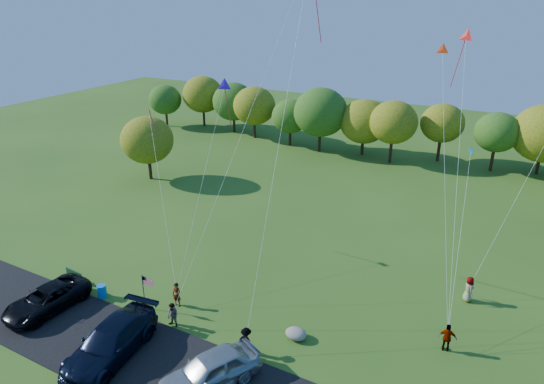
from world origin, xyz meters
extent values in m
plane|color=#2F5719|center=(0.00, 0.00, 0.00)|extent=(140.00, 140.00, 0.00)
cube|color=black|center=(0.00, -4.00, 0.03)|extent=(44.00, 6.00, 0.06)
cylinder|color=#382214|center=(-34.73, 39.73, 1.16)|extent=(0.36, 0.36, 2.32)
ellipsoid|color=#265717|center=(-34.73, 39.73, 4.17)|extent=(5.71, 5.71, 5.14)
cylinder|color=#382214|center=(-29.83, 38.92, 1.60)|extent=(0.36, 0.36, 3.19)
ellipsoid|color=#265717|center=(-29.83, 38.92, 5.08)|extent=(5.80, 5.80, 5.22)
cylinder|color=#382214|center=(-24.65, 38.37, 1.49)|extent=(0.36, 0.36, 2.99)
ellipsoid|color=#265717|center=(-24.65, 38.37, 4.74)|extent=(5.39, 5.39, 4.85)
cylinder|color=#382214|center=(-20.62, 36.12, 1.21)|extent=(0.36, 0.36, 2.42)
ellipsoid|color=#365C17|center=(-20.62, 36.12, 4.50)|extent=(6.38, 6.38, 5.74)
cylinder|color=#382214|center=(-15.80, 36.12, 1.31)|extent=(0.36, 0.36, 2.62)
ellipsoid|color=#365C17|center=(-15.80, 36.12, 4.69)|extent=(6.40, 6.40, 5.76)
cylinder|color=#382214|center=(-10.56, 38.98, 1.44)|extent=(0.36, 0.36, 2.89)
ellipsoid|color=#365C17|center=(-10.56, 38.98, 4.59)|extent=(5.24, 5.24, 4.71)
cylinder|color=#382214|center=(-4.64, 38.88, 1.22)|extent=(0.36, 0.36, 2.45)
ellipsoid|color=#365C17|center=(-4.64, 38.88, 4.48)|extent=(6.26, 6.26, 5.64)
cylinder|color=#382214|center=(0.32, 36.35, 1.58)|extent=(0.36, 0.36, 3.17)
ellipsoid|color=#265717|center=(0.32, 36.35, 5.36)|extent=(6.73, 6.73, 6.06)
cylinder|color=#382214|center=(4.38, 36.58, 1.43)|extent=(0.36, 0.36, 2.86)
ellipsoid|color=#265717|center=(4.38, 36.58, 4.75)|extent=(5.80, 5.80, 5.22)
cylinder|color=#382214|center=(9.88, 39.08, 1.46)|extent=(0.36, 0.36, 2.91)
ellipsoid|color=#365C17|center=(9.88, 39.08, 4.80)|extent=(5.81, 5.81, 5.23)
cylinder|color=#382214|center=(14.61, 39.78, 1.22)|extent=(0.36, 0.36, 2.44)
ellipsoid|color=#365C17|center=(14.61, 39.78, 4.56)|extent=(6.51, 6.51, 5.86)
cylinder|color=#382214|center=(-22.00, 18.00, 1.30)|extent=(0.36, 0.36, 2.60)
ellipsoid|color=#365C17|center=(-22.00, 18.00, 4.42)|extent=(5.60, 5.60, 5.04)
imported|color=black|center=(-11.62, -3.40, 0.83)|extent=(2.85, 5.65, 1.53)
imported|color=black|center=(-4.77, -4.58, 1.01)|extent=(3.47, 6.82, 1.90)
imported|color=#ADB4B8|center=(1.35, -3.72, 0.99)|extent=(4.36, 5.88, 1.86)
imported|color=#4C4C59|center=(-4.61, 0.99, 0.83)|extent=(0.65, 0.46, 1.67)
imported|color=#4C4C59|center=(-3.48, -0.80, 0.80)|extent=(0.79, 0.62, 1.60)
imported|color=#4C4C59|center=(1.69, -0.66, 0.82)|extent=(1.11, 0.70, 1.64)
imported|color=#4C4C59|center=(11.63, 4.95, 0.88)|extent=(1.09, 0.59, 1.76)
imported|color=#4C4C59|center=(11.96, 10.64, 0.90)|extent=(0.94, 1.05, 1.80)
cube|color=#153B21|center=(-12.79, -0.10, 0.39)|extent=(1.66, 0.22, 0.06)
cube|color=#153B21|center=(-12.79, -0.27, 0.66)|extent=(1.66, 0.16, 0.51)
cube|color=#153B21|center=(-13.48, -0.10, 0.19)|extent=(0.10, 0.42, 0.39)
cube|color=#153B21|center=(-12.10, -0.10, 0.19)|extent=(0.10, 0.42, 0.39)
cylinder|color=blue|center=(-9.65, -0.69, 0.46)|extent=(0.61, 0.61, 0.91)
cylinder|color=black|center=(-6.27, -0.24, 1.24)|extent=(0.05, 0.05, 2.49)
cube|color=red|center=(-5.82, -0.24, 2.14)|extent=(0.90, 0.60, 0.02)
cube|color=navy|center=(-6.09, -0.23, 2.32)|extent=(0.36, 0.02, 0.28)
ellipsoid|color=#9D9989|center=(3.63, 1.77, 0.33)|extent=(1.30, 1.02, 0.65)
cone|color=#4814CF|center=(-4.91, 7.80, 13.24)|extent=(1.07, 0.77, 0.97)
cone|color=#FF4410|center=(8.19, 11.46, 15.88)|extent=(0.87, 0.47, 0.78)
cone|color=red|center=(8.87, 15.32, 16.39)|extent=(1.14, 0.77, 1.03)
cube|color=orange|center=(-12.00, 7.96, 10.87)|extent=(0.56, 0.48, 0.67)
cube|color=#1170B0|center=(10.10, 17.32, 8.29)|extent=(0.49, 0.44, 0.61)
camera|label=1|loc=(13.50, -19.31, 19.05)|focal=32.00mm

